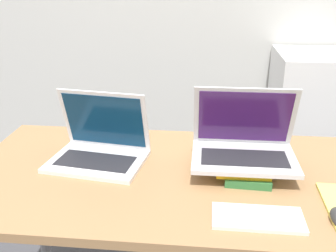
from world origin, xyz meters
name	(u,v)px	position (x,y,z in m)	size (l,w,h in m)	color
desk	(170,192)	(0.00, 0.39, 0.67)	(1.47, 0.78, 0.75)	#9E754C
laptop_left	(100,147)	(-0.28, 0.47, 0.80)	(0.38, 0.30, 0.26)	silver
book_stack	(245,164)	(0.26, 0.44, 0.77)	(0.20, 0.28, 0.05)	#33753D
laptop_on_books	(244,144)	(0.26, 0.45, 0.85)	(0.36, 0.26, 0.25)	silver
wireless_keyboard	(258,218)	(0.28, 0.14, 0.76)	(0.26, 0.13, 0.01)	white
mini_fridge	(308,128)	(0.77, 1.56, 0.48)	(0.48, 0.54, 0.96)	white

